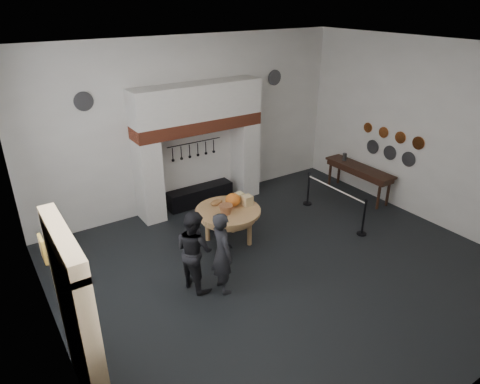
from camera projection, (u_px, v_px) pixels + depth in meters
floor at (282, 267)px, 9.29m from camera, size 9.00×8.00×0.02m
ceiling at (293, 51)px, 7.39m from camera, size 9.00×8.00×0.02m
wall_back at (192, 124)px, 11.37m from camera, size 9.00×0.02×4.50m
wall_left at (41, 237)px, 6.10m from camera, size 0.02×8.00×4.50m
wall_right at (429, 133)px, 10.58m from camera, size 0.02×8.00×4.50m
chimney_pier_left at (149, 181)px, 10.86m from camera, size 0.55×0.70×2.15m
chimney_pier_right at (245, 158)px, 12.33m from camera, size 0.55×0.70×2.15m
hearth_brick_band at (198, 125)px, 11.08m from camera, size 3.50×0.72×0.32m
chimney_hood at (197, 101)px, 10.82m from camera, size 3.50×0.70×0.90m
iron_range at (200, 195)px, 12.00m from camera, size 1.90×0.45×0.50m
utensil_rail at (194, 142)px, 11.52m from camera, size 1.60×0.02×0.02m
door_recess at (73, 332)px, 5.78m from camera, size 0.04×1.10×2.50m
door_jamb_near at (94, 360)px, 5.27m from camera, size 0.22×0.30×2.60m
door_jamb_far at (67, 299)px, 6.33m from camera, size 0.22×0.30×2.60m
door_lintel at (62, 241)px, 5.23m from camera, size 0.22×1.70×0.30m
wall_plaque at (43, 249)px, 7.00m from camera, size 0.05×0.34×0.44m
work_table at (228, 211)px, 9.87m from camera, size 1.87×1.87×0.07m
pumpkin at (233, 200)px, 9.96m from camera, size 0.36×0.36×0.31m
cheese_block_big at (247, 200)px, 10.01m from camera, size 0.22×0.22×0.24m
cheese_block_small at (239, 197)px, 10.24m from camera, size 0.18×0.18×0.20m
wicker_basket at (226, 210)px, 9.62m from camera, size 0.39×0.39×0.22m
bread_loaf at (216, 203)px, 10.04m from camera, size 0.31×0.18×0.13m
visitor_near at (222, 253)px, 8.25m from camera, size 0.47×0.66×1.71m
visitor_far at (194, 250)px, 8.36m from camera, size 0.79×0.93×1.68m
side_table at (359, 168)px, 12.23m from camera, size 0.55×2.20×0.06m
pewter_jug at (345, 157)px, 12.63m from camera, size 0.12×0.12×0.22m
copper_pan_a at (418, 143)px, 10.84m from camera, size 0.03×0.34×0.34m
copper_pan_b at (400, 138)px, 11.26m from camera, size 0.03×0.32×0.32m
copper_pan_c at (384, 132)px, 11.67m from camera, size 0.03×0.30×0.30m
copper_pan_d at (368, 128)px, 12.09m from camera, size 0.03×0.28×0.28m
pewter_plate_left at (408, 159)px, 11.21m from camera, size 0.03×0.40×0.40m
pewter_plate_mid at (390, 153)px, 11.66m from camera, size 0.03×0.40×0.40m
pewter_plate_right at (373, 147)px, 12.11m from camera, size 0.03×0.40×0.40m
pewter_plate_back_left at (84, 101)px, 9.59m from camera, size 0.44×0.03×0.44m
pewter_plate_back_right at (275, 78)px, 12.28m from camera, size 0.44×0.03×0.44m
barrier_post_near at (364, 218)px, 10.36m from camera, size 0.05×0.05×0.90m
barrier_post_far at (308, 189)px, 11.88m from camera, size 0.05×0.05×0.90m
barrier_rope at (336, 189)px, 10.95m from camera, size 0.04×2.00×0.04m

